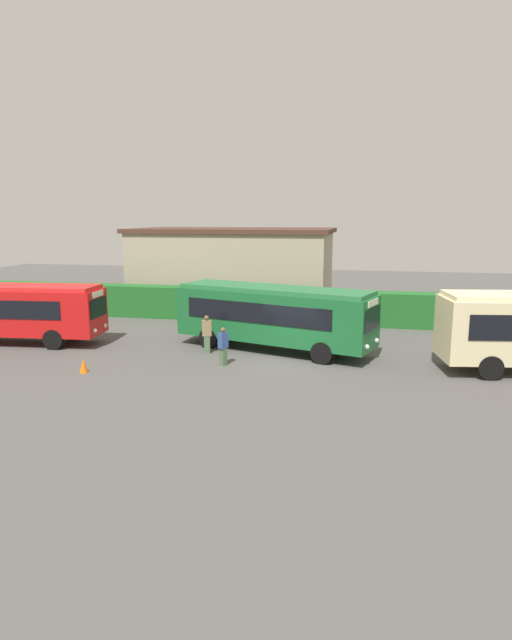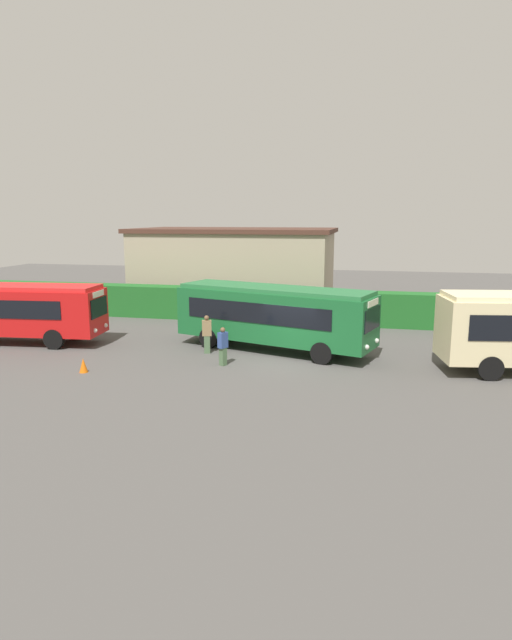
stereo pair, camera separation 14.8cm
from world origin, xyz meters
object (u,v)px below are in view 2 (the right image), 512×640
object	(u,v)px
person_left	(64,314)
person_right	(223,345)
bus_red	(5,309)
traffic_cone	(83,365)
person_center	(207,333)
bus_green	(274,314)

from	to	relation	value
person_left	person_right	xyz separation A→B (m)	(10.63, -4.83, -0.11)
bus_red	person_right	bearing A→B (deg)	-13.75
person_right	traffic_cone	distance (m)	5.90
person_center	person_left	bearing A→B (deg)	55.21
person_center	person_right	size ratio (longest dim) A/B	1.08
person_right	bus_red	bearing A→B (deg)	20.52
person_right	person_left	bearing A→B (deg)	4.62
bus_red	bus_green	xyz separation A→B (m)	(13.78, 1.31, 0.05)
bus_green	traffic_cone	distance (m)	9.05
traffic_cone	person_right	bearing A→B (deg)	22.94
bus_red	person_right	size ratio (longest dim) A/B	6.11
bus_red	person_center	distance (m)	10.81
bus_red	person_right	xyz separation A→B (m)	(12.10, -1.82, -0.85)
bus_green	person_center	world-z (taller)	bus_green
person_left	person_center	world-z (taller)	person_left
person_left	person_right	size ratio (longest dim) A/B	1.12
bus_green	traffic_cone	bearing A→B (deg)	-125.14
bus_green	person_center	xyz separation A→B (m)	(-3.01, -1.22, -0.83)
bus_green	person_left	xyz separation A→B (m)	(-12.31, 1.70, -0.79)
bus_red	traffic_cone	bearing A→B (deg)	-36.73
person_left	traffic_cone	size ratio (longest dim) A/B	3.15
bus_green	person_left	bearing A→B (deg)	-170.43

